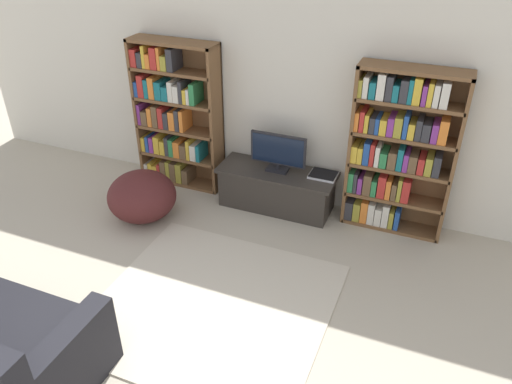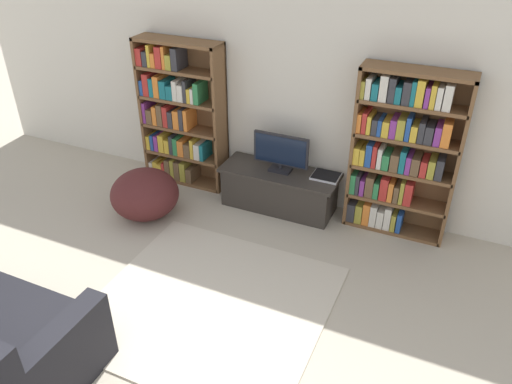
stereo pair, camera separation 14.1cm
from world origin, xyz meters
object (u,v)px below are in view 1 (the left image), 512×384
at_px(bookshelf_left, 174,116).
at_px(tv_stand, 277,189).
at_px(television, 278,152).
at_px(beanbag_ottoman, 142,196).
at_px(bookshelf_right, 397,151).
at_px(laptop, 323,175).

xyz_separation_m(bookshelf_left, tv_stand, (1.35, -0.13, -0.63)).
bearing_deg(television, beanbag_ottoman, -148.66).
relative_size(bookshelf_right, beanbag_ottoman, 2.34).
bearing_deg(bookshelf_right, laptop, -176.84).
relative_size(bookshelf_left, laptop, 5.90).
distance_m(tv_stand, television, 0.46).
distance_m(television, laptop, 0.56).
relative_size(bookshelf_left, beanbag_ottoman, 2.34).
height_order(bookshelf_left, laptop, bookshelf_left).
height_order(bookshelf_left, bookshelf_right, same).
height_order(tv_stand, laptop, laptop).
bearing_deg(beanbag_ottoman, bookshelf_right, 19.47).
bearing_deg(laptop, television, -172.39).
bearing_deg(television, laptop, 7.61).
xyz_separation_m(television, laptop, (0.51, 0.07, -0.21)).
relative_size(tv_stand, laptop, 4.47).
relative_size(tv_stand, television, 2.11).
xyz_separation_m(television, beanbag_ottoman, (-1.29, -0.79, -0.42)).
bearing_deg(television, bookshelf_left, 175.36).
xyz_separation_m(bookshelf_left, bookshelf_right, (2.59, -0.00, 0.03)).
xyz_separation_m(bookshelf_left, beanbag_ottoman, (0.06, -0.90, -0.59)).
relative_size(bookshelf_left, television, 2.78).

